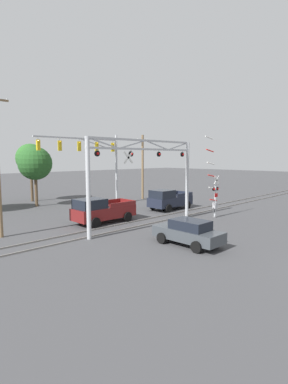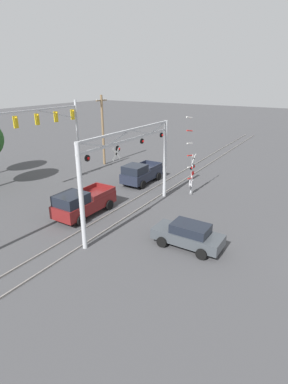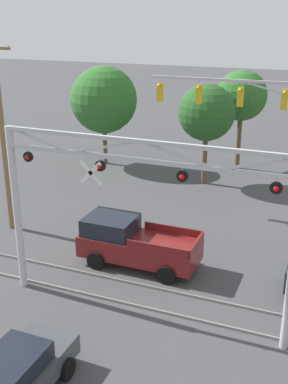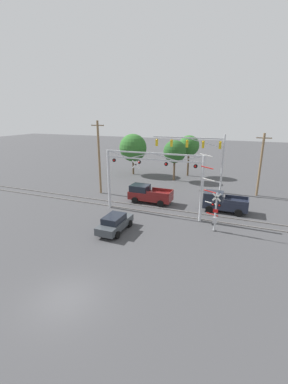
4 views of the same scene
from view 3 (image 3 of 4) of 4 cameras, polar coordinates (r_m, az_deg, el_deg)
rail_track_near at (r=18.49m, az=-0.07°, el=-13.51°), size 80.00×0.08×0.10m
rail_track_far at (r=19.61m, az=1.54°, el=-11.34°), size 80.00×0.08×0.10m
crossing_gantry at (r=16.28m, az=-0.49°, el=-1.65°), size 10.55×0.30×6.57m
traffic_signal_span at (r=25.23m, az=15.87°, el=8.55°), size 9.84×0.39×7.78m
pickup_truck_lead at (r=20.99m, az=-1.24°, el=-6.01°), size 5.17×2.30×2.07m
sedan_waiting at (r=14.87m, az=-15.16°, el=-20.46°), size 2.01×4.31×1.56m
utility_pole_left at (r=24.25m, az=-16.43°, el=6.53°), size 1.80×0.28×9.50m
background_tree_beyond_span at (r=34.56m, az=-4.79°, el=10.84°), size 4.72×4.72×7.03m
background_tree_far_left_verge at (r=33.86m, az=11.51°, el=11.12°), size 3.43×3.43×6.88m
background_tree_far_right_verge at (r=30.35m, az=7.43°, el=9.31°), size 3.55×3.55×6.41m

